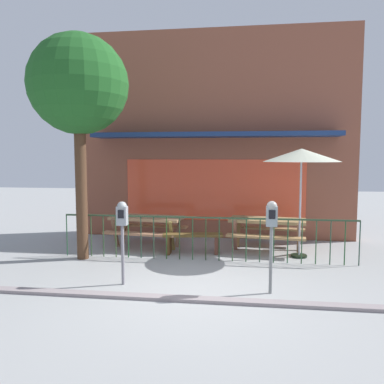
{
  "coord_description": "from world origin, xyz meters",
  "views": [
    {
      "loc": [
        0.8,
        -6.18,
        2.28
      ],
      "look_at": [
        -0.36,
        2.44,
        1.47
      ],
      "focal_mm": 35.78,
      "sensor_mm": 36.0,
      "label": 1
    }
  ],
  "objects_px": {
    "patio_bench": "(193,239)",
    "parking_meter_near": "(122,221)",
    "picnic_table_left": "(147,223)",
    "picnic_table_right": "(267,225)",
    "parking_meter_far": "(272,222)",
    "street_tree": "(79,86)",
    "patio_umbrella": "(301,156)"
  },
  "relations": [
    {
      "from": "patio_umbrella",
      "to": "patio_bench",
      "type": "relative_size",
      "value": 1.71
    },
    {
      "from": "patio_umbrella",
      "to": "parking_meter_near",
      "type": "bearing_deg",
      "value": -145.18
    },
    {
      "from": "picnic_table_right",
      "to": "patio_umbrella",
      "type": "xyz_separation_m",
      "value": [
        0.69,
        -0.54,
        1.68
      ]
    },
    {
      "from": "picnic_table_right",
      "to": "parking_meter_far",
      "type": "xyz_separation_m",
      "value": [
        -0.12,
        -3.0,
        0.59
      ]
    },
    {
      "from": "picnic_table_left",
      "to": "picnic_table_right",
      "type": "xyz_separation_m",
      "value": [
        2.98,
        0.04,
        0.0
      ]
    },
    {
      "from": "parking_meter_near",
      "to": "parking_meter_far",
      "type": "xyz_separation_m",
      "value": [
        2.58,
        -0.11,
        0.05
      ]
    },
    {
      "from": "picnic_table_left",
      "to": "patio_umbrella",
      "type": "xyz_separation_m",
      "value": [
        3.67,
        -0.5,
        1.68
      ]
    },
    {
      "from": "parking_meter_far",
      "to": "picnic_table_right",
      "type": "bearing_deg",
      "value": 87.71
    },
    {
      "from": "patio_bench",
      "to": "parking_meter_near",
      "type": "xyz_separation_m",
      "value": [
        -0.95,
        -2.32,
        0.8
      ]
    },
    {
      "from": "picnic_table_right",
      "to": "patio_bench",
      "type": "relative_size",
      "value": 1.37
    },
    {
      "from": "patio_umbrella",
      "to": "patio_bench",
      "type": "distance_m",
      "value": 3.11
    },
    {
      "from": "parking_meter_far",
      "to": "street_tree",
      "type": "distance_m",
      "value": 5.06
    },
    {
      "from": "picnic_table_left",
      "to": "parking_meter_far",
      "type": "bearing_deg",
      "value": -45.93
    },
    {
      "from": "parking_meter_near",
      "to": "street_tree",
      "type": "relative_size",
      "value": 0.3
    },
    {
      "from": "picnic_table_left",
      "to": "parking_meter_far",
      "type": "distance_m",
      "value": 4.16
    },
    {
      "from": "picnic_table_left",
      "to": "picnic_table_right",
      "type": "distance_m",
      "value": 2.98
    },
    {
      "from": "patio_umbrella",
      "to": "patio_bench",
      "type": "height_order",
      "value": "patio_umbrella"
    },
    {
      "from": "picnic_table_left",
      "to": "parking_meter_near",
      "type": "height_order",
      "value": "parking_meter_near"
    },
    {
      "from": "street_tree",
      "to": "parking_meter_far",
      "type": "bearing_deg",
      "value": -22.66
    },
    {
      "from": "parking_meter_near",
      "to": "street_tree",
      "type": "distance_m",
      "value": 3.38
    },
    {
      "from": "picnic_table_right",
      "to": "picnic_table_left",
      "type": "bearing_deg",
      "value": -179.24
    },
    {
      "from": "patio_umbrella",
      "to": "patio_bench",
      "type": "xyz_separation_m",
      "value": [
        -2.44,
        -0.04,
        -1.93
      ]
    },
    {
      "from": "patio_bench",
      "to": "parking_meter_far",
      "type": "bearing_deg",
      "value": -56.09
    },
    {
      "from": "picnic_table_left",
      "to": "patio_bench",
      "type": "height_order",
      "value": "picnic_table_left"
    },
    {
      "from": "patio_bench",
      "to": "parking_meter_near",
      "type": "bearing_deg",
      "value": -112.29
    },
    {
      "from": "patio_bench",
      "to": "parking_meter_near",
      "type": "height_order",
      "value": "parking_meter_near"
    },
    {
      "from": "patio_umbrella",
      "to": "parking_meter_far",
      "type": "bearing_deg",
      "value": -108.18
    },
    {
      "from": "picnic_table_right",
      "to": "parking_meter_far",
      "type": "bearing_deg",
      "value": -92.29
    },
    {
      "from": "patio_bench",
      "to": "parking_meter_far",
      "type": "xyz_separation_m",
      "value": [
        1.63,
        -2.42,
        0.85
      ]
    },
    {
      "from": "parking_meter_far",
      "to": "parking_meter_near",
      "type": "bearing_deg",
      "value": 177.65
    },
    {
      "from": "patio_umbrella",
      "to": "parking_meter_far",
      "type": "distance_m",
      "value": 2.81
    },
    {
      "from": "picnic_table_right",
      "to": "patio_bench",
      "type": "xyz_separation_m",
      "value": [
        -1.75,
        -0.58,
        -0.26
      ]
    }
  ]
}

